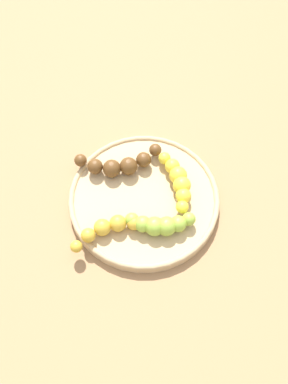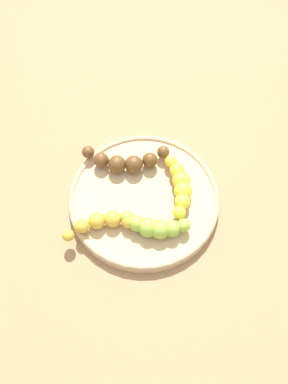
{
  "view_description": "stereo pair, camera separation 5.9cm",
  "coord_description": "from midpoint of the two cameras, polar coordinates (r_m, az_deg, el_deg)",
  "views": [
    {
      "loc": [
        -0.16,
        0.32,
        0.68
      ],
      "look_at": [
        0.0,
        0.0,
        0.04
      ],
      "focal_mm": 38.85,
      "sensor_mm": 36.0,
      "label": 1
    },
    {
      "loc": [
        -0.21,
        0.28,
        0.68
      ],
      "look_at": [
        0.0,
        0.0,
        0.04
      ],
      "focal_mm": 38.85,
      "sensor_mm": 36.0,
      "label": 2
    }
  ],
  "objects": [
    {
      "name": "banana_overripe",
      "position": [
        0.77,
        -0.37,
        4.15
      ],
      "size": [
        0.14,
        0.11,
        0.03
      ],
      "rotation": [
        0.0,
        0.0,
        2.22
      ],
      "color": "#593819",
      "rests_on": "fruit_bowl"
    },
    {
      "name": "fruit_bowl",
      "position": [
        0.76,
        2.23,
        -1.11
      ],
      "size": [
        0.27,
        0.27,
        0.02
      ],
      "color": "tan",
      "rests_on": "ground_plane"
    },
    {
      "name": "banana_green",
      "position": [
        0.71,
        3.82,
        -4.9
      ],
      "size": [
        0.11,
        0.07,
        0.03
      ],
      "rotation": [
        0.0,
        0.0,
        2.06
      ],
      "color": "#8CAD38",
      "rests_on": "fruit_bowl"
    },
    {
      "name": "ground_plane",
      "position": [
        0.77,
        2.2,
        -1.54
      ],
      "size": [
        2.4,
        2.4,
        0.0
      ],
      "primitive_type": "plane",
      "color": "#936D47"
    },
    {
      "name": "banana_spotted",
      "position": [
        0.71,
        -3.0,
        -4.45
      ],
      "size": [
        0.11,
        0.11,
        0.03
      ],
      "rotation": [
        0.0,
        0.0,
        5.48
      ],
      "color": "gold",
      "rests_on": "fruit_bowl"
    },
    {
      "name": "banana_yellow",
      "position": [
        0.75,
        7.23,
        0.7
      ],
      "size": [
        0.09,
        0.1,
        0.03
      ],
      "rotation": [
        0.0,
        0.0,
        3.89
      ],
      "color": "yellow",
      "rests_on": "fruit_bowl"
    }
  ]
}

